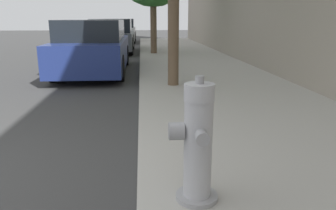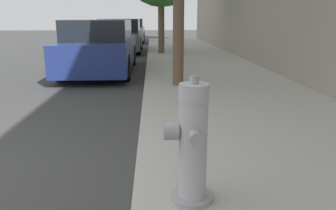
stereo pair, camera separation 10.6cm
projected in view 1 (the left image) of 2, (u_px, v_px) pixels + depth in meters
sidewalk_slab at (320, 181)px, 2.90m from camera, size 3.23×40.00×0.16m
fire_hydrant at (197, 144)px, 2.36m from camera, size 0.37×0.39×0.94m
parked_car_near at (94, 48)px, 8.96m from camera, size 1.75×4.47×1.43m
parked_car_mid at (112, 36)px, 14.40m from camera, size 1.84×3.96×1.44m
parked_car_far at (120, 31)px, 20.25m from camera, size 1.87×3.84×1.43m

